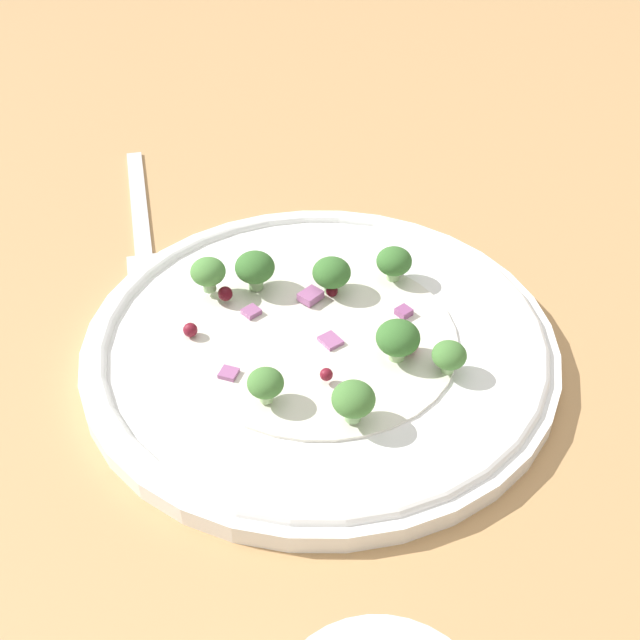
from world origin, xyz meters
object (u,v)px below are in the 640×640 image
(broccoli_floret_0, at_px, (398,339))
(fork, at_px, (140,220))
(plate, at_px, (320,343))
(broccoli_floret_2, at_px, (255,268))
(broccoli_floret_1, at_px, (208,272))

(broccoli_floret_0, height_order, fork, broccoli_floret_0)
(plate, relative_size, broccoli_floret_2, 11.12)
(broccoli_floret_2, bearing_deg, broccoli_floret_0, -42.72)
(broccoli_floret_1, relative_size, broccoli_floret_2, 0.88)
(broccoli_floret_0, relative_size, broccoli_floret_2, 1.01)
(plate, relative_size, broccoli_floret_0, 11.00)
(broccoli_floret_1, distance_m, fork, 0.12)
(plate, distance_m, fork, 0.20)
(broccoli_floret_2, bearing_deg, broccoli_floret_1, -172.51)
(plate, xyz_separation_m, fork, (-0.12, 0.16, -0.01))
(broccoli_floret_0, distance_m, fork, 0.24)
(broccoli_floret_2, bearing_deg, fork, 128.49)
(broccoli_floret_1, xyz_separation_m, fork, (-0.05, 0.11, -0.03))
(broccoli_floret_0, xyz_separation_m, broccoli_floret_1, (-0.11, 0.07, 0.00))
(broccoli_floret_1, relative_size, fork, 0.12)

